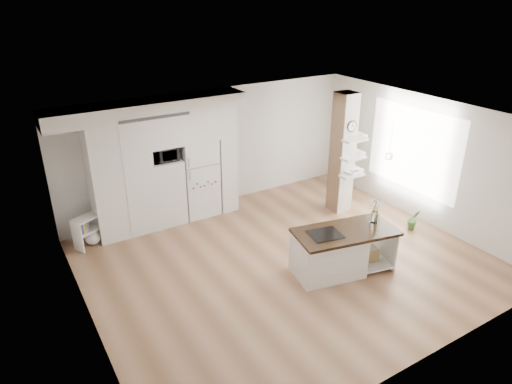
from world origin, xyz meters
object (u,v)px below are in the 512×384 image
Objects in this scene: bookshelf at (90,233)px; kitchen_island at (334,251)px; refrigerator at (198,177)px; floor_plant_a at (413,220)px.

kitchen_island is at bearing -67.33° from bookshelf.
floor_plant_a is at bearing -40.82° from refrigerator.
bookshelf is at bearing 148.80° from kitchen_island.
bookshelf reaches higher than floor_plant_a.
kitchen_island is 4.76m from bookshelf.
kitchen_island is 3.06× the size of bookshelf.
bookshelf is (-2.45, -0.17, -0.59)m from refrigerator.
kitchen_island is (1.04, -3.40, -0.45)m from refrigerator.
refrigerator is 2.53m from bookshelf.
floor_plant_a is at bearing -50.29° from bookshelf.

